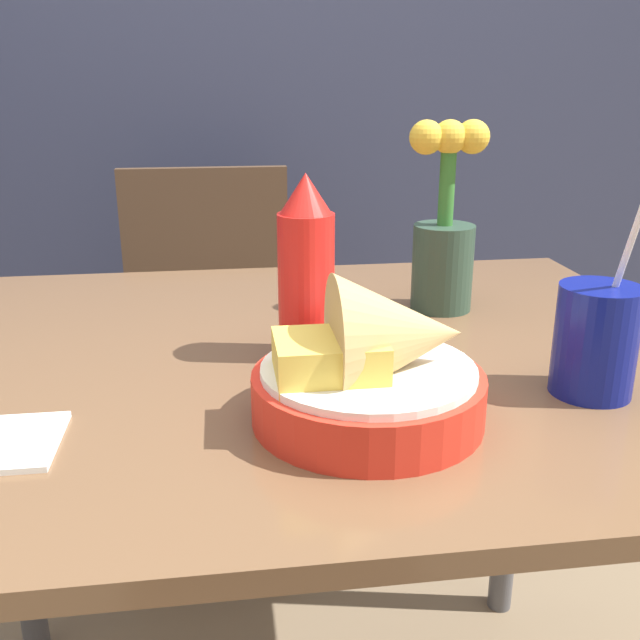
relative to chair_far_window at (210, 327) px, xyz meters
The scene contains 6 objects.
dining_table 0.82m from the chair_far_window, 81.38° to the right, with size 1.09×0.85×0.76m.
chair_far_window is the anchor object (origin of this frame).
food_basket 1.06m from the chair_far_window, 79.50° to the right, with size 0.23×0.23×0.15m.
ketchup_bottle 0.90m from the chair_far_window, 80.34° to the right, with size 0.07×0.07×0.23m.
drink_cup 1.10m from the chair_far_window, 65.93° to the right, with size 0.09×0.09×0.21m.
flower_vase 0.82m from the chair_far_window, 61.10° to the right, with size 0.11×0.09×0.28m.
Camera 1 is at (-0.08, -0.85, 1.09)m, focal length 40.00 mm.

